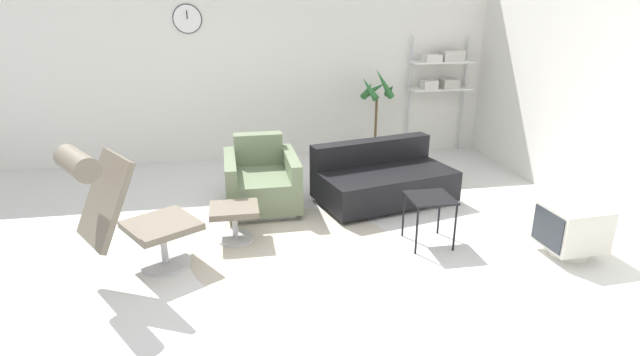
{
  "coord_description": "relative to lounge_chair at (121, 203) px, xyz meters",
  "views": [
    {
      "loc": [
        -0.45,
        -4.17,
        2.2
      ],
      "look_at": [
        0.35,
        0.38,
        0.55
      ],
      "focal_mm": 28.0,
      "sensor_mm": 36.0,
      "label": 1
    }
  ],
  "objects": [
    {
      "name": "lounge_chair",
      "position": [
        0.0,
        0.0,
        0.0
      ],
      "size": [
        1.08,
        0.95,
        1.16
      ],
      "rotation": [
        0.0,
        0.0,
        -1.01
      ],
      "color": "#BCBCC1",
      "rests_on": "ground_plane"
    },
    {
      "name": "ottoman",
      "position": [
        0.88,
        0.55,
        -0.42
      ],
      "size": [
        0.46,
        0.39,
        0.34
      ],
      "color": "#BCBCC1",
      "rests_on": "ground_plane"
    },
    {
      "name": "ground_plane",
      "position": [
        1.39,
        0.26,
        -0.67
      ],
      "size": [
        12.0,
        12.0,
        0.0
      ],
      "primitive_type": "plane",
      "color": "silver"
    },
    {
      "name": "side_table",
      "position": [
        2.69,
        0.15,
        -0.25
      ],
      "size": [
        0.41,
        0.41,
        0.48
      ],
      "color": "black",
      "rests_on": "ground_plane"
    },
    {
      "name": "crt_television",
      "position": [
        3.87,
        -0.3,
        -0.41
      ],
      "size": [
        0.53,
        0.48,
        0.48
      ],
      "rotation": [
        0.0,
        0.0,
        1.63
      ],
      "color": "beige",
      "rests_on": "ground_plane"
    },
    {
      "name": "wall_back",
      "position": [
        1.39,
        3.22,
        0.73
      ],
      "size": [
        12.0,
        0.09,
        2.8
      ],
      "color": "silver",
      "rests_on": "ground_plane"
    },
    {
      "name": "round_rug",
      "position": [
        1.44,
        0.25,
        -0.67
      ],
      "size": [
        1.93,
        1.93,
        0.01
      ],
      "color": "#BCB29E",
      "rests_on": "ground_plane"
    },
    {
      "name": "shelf_unit",
      "position": [
        3.95,
        3.01,
        0.54
      ],
      "size": [
        0.91,
        0.28,
        1.73
      ],
      "color": "#BCBCC1",
      "rests_on": "ground_plane"
    },
    {
      "name": "wall_right",
      "position": [
        4.66,
        0.26,
        0.73
      ],
      "size": [
        0.06,
        12.0,
        2.8
      ],
      "color": "silver",
      "rests_on": "ground_plane"
    },
    {
      "name": "armchair_red",
      "position": [
        1.19,
        1.35,
        -0.39
      ],
      "size": [
        0.8,
        0.93,
        0.76
      ],
      "rotation": [
        0.0,
        0.0,
        3.16
      ],
      "color": "silver",
      "rests_on": "ground_plane"
    },
    {
      "name": "couch_low",
      "position": [
        2.58,
        1.27,
        -0.42
      ],
      "size": [
        1.66,
        1.19,
        0.66
      ],
      "rotation": [
        0.0,
        0.0,
        3.39
      ],
      "color": "black",
      "rests_on": "ground_plane"
    },
    {
      "name": "potted_plant",
      "position": [
        2.93,
        2.8,
        -0.07
      ],
      "size": [
        0.51,
        0.49,
        1.36
      ],
      "color": "silver",
      "rests_on": "ground_plane"
    }
  ]
}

